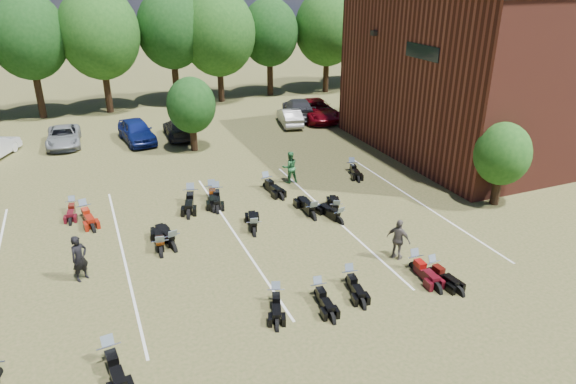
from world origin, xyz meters
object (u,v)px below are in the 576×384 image
person_grey (398,240)px  motorcycle_14 (74,211)px  car_4 (137,131)px  person_black (80,258)px  person_green (290,167)px  motorcycle_3 (318,297)px

person_grey → motorcycle_14: size_ratio=0.90×
car_4 → person_black: size_ratio=2.48×
person_green → person_grey: size_ratio=1.02×
car_4 → person_green: (7.07, -11.05, 0.13)m
person_black → motorcycle_14: (-0.18, 6.79, -0.95)m
car_4 → motorcycle_14: (-4.55, -10.37, -0.80)m
person_grey → motorcycle_3: (-4.29, -1.22, -0.91)m
person_grey → motorcycle_3: person_grey is taller
motorcycle_14 → person_green: bearing=3.1°
person_grey → motorcycle_14: 16.20m
motorcycle_14 → motorcycle_3: bearing=-47.7°
car_4 → person_green: size_ratio=2.54×
car_4 → person_grey: bearing=-76.0°
person_green → motorcycle_3: (-3.35, -10.75, -0.93)m
person_green → person_black: bearing=31.0°
person_black → motorcycle_14: 6.86m
person_green → car_4: bearing=-54.5°
person_black → person_green: size_ratio=1.03×
car_4 → motorcycle_3: 22.12m
person_grey → motorcycle_3: 4.55m
person_black → motorcycle_3: size_ratio=0.93×
car_4 → person_green: bearing=-64.6°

